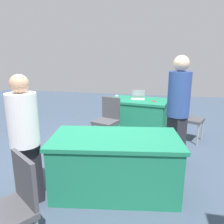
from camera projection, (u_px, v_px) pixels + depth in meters
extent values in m
plane|color=#3D4C60|center=(100.00, 168.00, 3.60)|extent=(14.40, 14.40, 0.00)
cube|color=#1E7A56|center=(138.00, 101.00, 5.27)|extent=(1.53, 1.12, 0.05)
cube|color=#1E7A56|center=(137.00, 116.00, 5.37)|extent=(1.47, 1.07, 0.72)
cube|color=#1E7A56|center=(115.00, 139.00, 2.84)|extent=(1.78, 1.12, 0.05)
cube|color=#1E7A56|center=(115.00, 166.00, 2.94)|extent=(1.71, 1.08, 0.72)
cylinder|color=#9E9993|center=(21.00, 218.00, 2.19)|extent=(0.03, 0.03, 0.44)
cube|color=#47474C|center=(4.00, 215.00, 1.87)|extent=(0.61, 0.61, 0.06)
cube|color=#47474C|center=(25.00, 179.00, 1.94)|extent=(0.37, 0.27, 0.45)
cylinder|color=#9E9993|center=(109.00, 138.00, 4.27)|extent=(0.03, 0.03, 0.45)
cylinder|color=#9E9993|center=(93.00, 135.00, 4.46)|extent=(0.03, 0.03, 0.45)
cylinder|color=#9E9993|center=(118.00, 133.00, 4.58)|extent=(0.03, 0.03, 0.45)
cylinder|color=#9E9993|center=(103.00, 130.00, 4.78)|extent=(0.03, 0.03, 0.45)
cube|color=#47474C|center=(106.00, 122.00, 4.46)|extent=(0.56, 0.56, 0.06)
cube|color=#47474C|center=(111.00, 108.00, 4.56)|extent=(0.41, 0.18, 0.45)
cylinder|color=#9E9993|center=(202.00, 130.00, 4.77)|extent=(0.03, 0.03, 0.44)
cylinder|color=#9E9993|center=(198.00, 135.00, 4.47)|extent=(0.03, 0.03, 0.44)
cylinder|color=#9E9993|center=(185.00, 127.00, 4.98)|extent=(0.03, 0.03, 0.44)
cylinder|color=#9E9993|center=(179.00, 132.00, 4.68)|extent=(0.03, 0.03, 0.44)
cube|color=#47474C|center=(192.00, 120.00, 4.66)|extent=(0.58, 0.58, 0.06)
cube|color=#47474C|center=(183.00, 107.00, 4.71)|extent=(0.20, 0.40, 0.45)
cube|color=#26262D|center=(175.00, 142.00, 3.55)|extent=(0.30, 0.33, 0.87)
cylinder|color=#2D478C|center=(179.00, 94.00, 3.35)|extent=(0.47, 0.47, 0.69)
sphere|color=beige|center=(181.00, 63.00, 3.24)|extent=(0.24, 0.24, 0.24)
cube|color=#26262D|center=(29.00, 174.00, 2.66)|extent=(0.31, 0.33, 0.77)
cylinder|color=white|center=(23.00, 120.00, 2.49)|extent=(0.47, 0.47, 0.61)
sphere|color=tan|center=(19.00, 84.00, 2.39)|extent=(0.21, 0.21, 0.21)
cube|color=silver|center=(138.00, 99.00, 5.30)|extent=(0.33, 0.23, 0.02)
cube|color=#B7B7BC|center=(138.00, 94.00, 5.41)|extent=(0.32, 0.09, 0.19)
sphere|color=gray|center=(117.00, 97.00, 5.39)|extent=(0.09, 0.09, 0.09)
cube|color=red|center=(154.00, 101.00, 5.06)|extent=(0.12, 0.17, 0.01)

